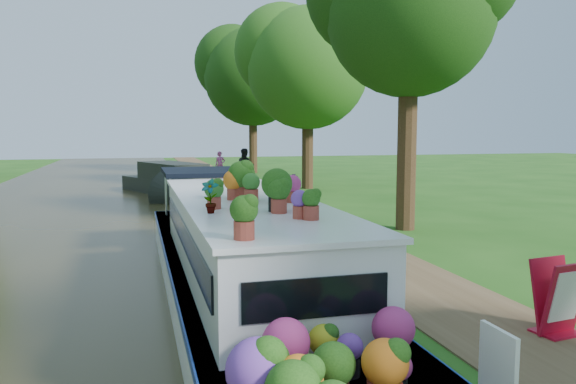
{
  "coord_description": "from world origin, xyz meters",
  "views": [
    {
      "loc": [
        -3.81,
        -11.83,
        2.89
      ],
      "look_at": [
        0.0,
        2.2,
        1.3
      ],
      "focal_mm": 35.0,
      "sensor_mm": 36.0,
      "label": 1
    }
  ],
  "objects_px": {
    "plant_boat": "(245,266)",
    "pedestrian_pink": "(220,165)",
    "sandwich_board": "(558,301)",
    "second_boat": "(172,182)",
    "pedestrian_dark": "(245,167)"
  },
  "relations": [
    {
      "from": "plant_boat",
      "to": "pedestrian_pink",
      "type": "height_order",
      "value": "plant_boat"
    },
    {
      "from": "plant_boat",
      "to": "sandwich_board",
      "type": "distance_m",
      "value": 4.52
    },
    {
      "from": "sandwich_board",
      "to": "plant_boat",
      "type": "bearing_deg",
      "value": 148.27
    },
    {
      "from": "plant_boat",
      "to": "second_boat",
      "type": "xyz_separation_m",
      "value": [
        0.01,
        17.54,
        -0.27
      ]
    },
    {
      "from": "plant_boat",
      "to": "sandwich_board",
      "type": "height_order",
      "value": "plant_boat"
    },
    {
      "from": "sandwich_board",
      "to": "second_boat",
      "type": "bearing_deg",
      "value": 93.88
    },
    {
      "from": "pedestrian_pink",
      "to": "pedestrian_dark",
      "type": "relative_size",
      "value": 0.85
    },
    {
      "from": "pedestrian_pink",
      "to": "plant_boat",
      "type": "bearing_deg",
      "value": -98.67
    },
    {
      "from": "plant_boat",
      "to": "sandwich_board",
      "type": "relative_size",
      "value": 12.77
    },
    {
      "from": "plant_boat",
      "to": "second_boat",
      "type": "distance_m",
      "value": 17.54
    },
    {
      "from": "second_boat",
      "to": "pedestrian_dark",
      "type": "bearing_deg",
      "value": 16.06
    },
    {
      "from": "second_boat",
      "to": "pedestrian_pink",
      "type": "distance_m",
      "value": 8.11
    },
    {
      "from": "pedestrian_pink",
      "to": "pedestrian_dark",
      "type": "height_order",
      "value": "pedestrian_dark"
    },
    {
      "from": "plant_boat",
      "to": "pedestrian_dark",
      "type": "distance_m",
      "value": 21.09
    },
    {
      "from": "second_boat",
      "to": "pedestrian_pink",
      "type": "height_order",
      "value": "pedestrian_pink"
    }
  ]
}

